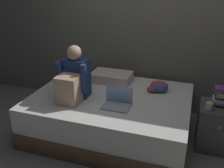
% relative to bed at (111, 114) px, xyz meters
% --- Properties ---
extents(ground_plane, '(8.00, 8.00, 0.00)m').
position_rel_bed_xyz_m(ground_plane, '(0.20, -0.30, -0.26)').
color(ground_plane, gray).
extents(wall_back, '(5.60, 0.10, 2.70)m').
position_rel_bed_xyz_m(wall_back, '(0.20, 0.90, 1.09)').
color(wall_back, slate).
rests_on(wall_back, ground_plane).
extents(bed, '(2.00, 1.50, 0.53)m').
position_rel_bed_xyz_m(bed, '(0.00, 0.00, 0.00)').
color(bed, brown).
rests_on(bed, ground_plane).
extents(nightstand, '(0.44, 0.46, 0.54)m').
position_rel_bed_xyz_m(nightstand, '(1.30, 0.10, 0.01)').
color(nightstand, '#474442').
rests_on(nightstand, ground_plane).
extents(person_sitting, '(0.39, 0.44, 0.65)m').
position_rel_bed_xyz_m(person_sitting, '(-0.40, -0.21, 0.52)').
color(person_sitting, navy).
rests_on(person_sitting, bed).
extents(laptop, '(0.32, 0.23, 0.22)m').
position_rel_bed_xyz_m(laptop, '(0.16, -0.24, 0.32)').
color(laptop, '#9EA0A5').
rests_on(laptop, bed).
extents(pillow, '(0.56, 0.36, 0.13)m').
position_rel_bed_xyz_m(pillow, '(-0.15, 0.45, 0.33)').
color(pillow, beige).
rests_on(pillow, bed).
extents(book_stack, '(0.22, 0.17, 0.23)m').
position_rel_bed_xyz_m(book_stack, '(1.32, 0.14, 0.39)').
color(book_stack, black).
rests_on(book_stack, nightstand).
extents(mug, '(0.08, 0.08, 0.09)m').
position_rel_bed_xyz_m(mug, '(1.17, -0.02, 0.32)').
color(mug, '#BCB2A3').
rests_on(mug, nightstand).
extents(clothes_pile, '(0.27, 0.24, 0.13)m').
position_rel_bed_xyz_m(clothes_pile, '(0.54, 0.32, 0.33)').
color(clothes_pile, '#3D4C8E').
rests_on(clothes_pile, bed).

